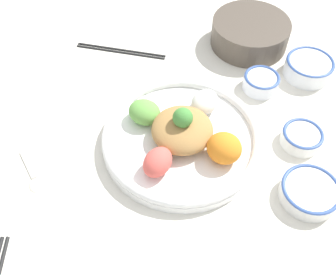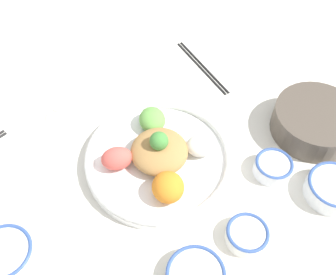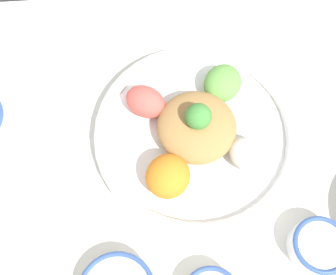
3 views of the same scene
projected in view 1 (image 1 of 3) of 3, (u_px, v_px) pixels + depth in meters
name	position (u px, v px, depth m)	size (l,w,h in m)	color
ground_plane	(181.00, 148.00, 0.83)	(2.40, 2.40, 0.00)	silver
salad_platter	(183.00, 136.00, 0.82)	(0.33, 0.33, 0.10)	white
sauce_bowl_red	(309.00, 67.00, 0.95)	(0.11, 0.11, 0.04)	white
rice_bowl_blue	(302.00, 137.00, 0.82)	(0.09, 0.09, 0.03)	white
sauce_bowl_dark	(261.00, 81.00, 0.92)	(0.08, 0.08, 0.04)	white
rice_bowl_plain	(310.00, 192.00, 0.74)	(0.11, 0.11, 0.03)	white
side_serving_bowl	(250.00, 32.00, 1.01)	(0.20, 0.20, 0.07)	#51473D
chopsticks_pair_far	(121.00, 50.00, 1.02)	(0.03, 0.24, 0.01)	black
serving_spoon_main	(34.00, 176.00, 0.78)	(0.10, 0.09, 0.01)	beige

